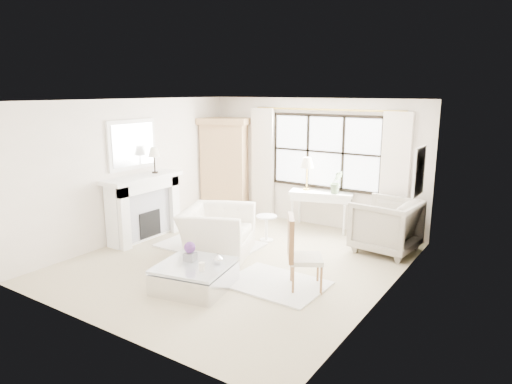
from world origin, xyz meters
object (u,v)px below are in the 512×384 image
(armoire, at_px, (225,166))
(console_table, at_px, (321,210))
(club_armchair, at_px, (217,232))
(coffee_table, at_px, (195,277))

(armoire, distance_m, console_table, 2.52)
(club_armchair, relative_size, coffee_table, 1.09)
(armoire, bearing_deg, coffee_table, -77.90)
(club_armchair, bearing_deg, coffee_table, -176.63)
(armoire, xyz_separation_m, console_table, (2.41, 0.13, -0.74))
(club_armchair, bearing_deg, console_table, -41.22)
(console_table, bearing_deg, coffee_table, -110.28)
(console_table, xyz_separation_m, coffee_table, (-0.25, -3.72, -0.22))
(coffee_table, bearing_deg, console_table, 74.56)
(armoire, height_order, club_armchair, armoire)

